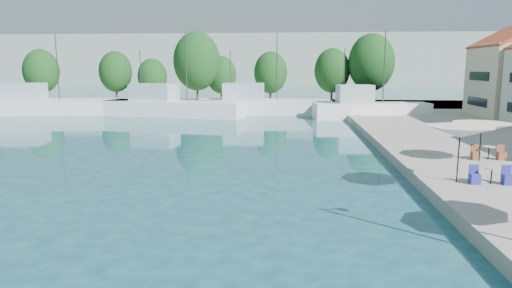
# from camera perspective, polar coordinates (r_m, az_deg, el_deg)

# --- Properties ---
(quay_far) EXTENTS (90.00, 16.00, 0.60)m
(quay_far) POSITION_cam_1_polar(r_m,az_deg,el_deg) (67.40, -2.16, 4.94)
(quay_far) COLOR gray
(quay_far) RESTS_ON ground
(hill_west) EXTENTS (180.00, 40.00, 16.00)m
(hill_west) POSITION_cam_1_polar(r_m,az_deg,el_deg) (162.53, -5.99, 10.30)
(hill_west) COLOR gray
(hill_west) RESTS_ON ground
(hill_east) EXTENTS (140.00, 40.00, 12.00)m
(hill_east) POSITION_cam_1_polar(r_m,az_deg,el_deg) (184.06, 17.54, 9.20)
(hill_east) COLOR gray
(hill_east) RESTS_ON ground
(trawler_01) EXTENTS (22.64, 8.48, 10.20)m
(trawler_01) POSITION_cam_1_polar(r_m,az_deg,el_deg) (62.83, -25.67, 4.37)
(trawler_01) COLOR silver
(trawler_01) RESTS_ON ground
(trawler_02) EXTENTS (17.29, 7.18, 10.20)m
(trawler_02) POSITION_cam_1_polar(r_m,az_deg,el_deg) (55.29, -10.63, 4.57)
(trawler_02) COLOR silver
(trawler_02) RESTS_ON ground
(trawler_03) EXTENTS (16.32, 4.37, 10.20)m
(trawler_03) POSITION_cam_1_polar(r_m,az_deg,el_deg) (56.55, 0.50, 4.84)
(trawler_03) COLOR silver
(trawler_03) RESTS_ON ground
(trawler_04) EXTENTS (13.01, 4.78, 10.20)m
(trawler_04) POSITION_cam_1_polar(r_m,az_deg,el_deg) (52.72, 13.85, 4.22)
(trawler_04) COLOR white
(trawler_04) RESTS_ON ground
(tree_01) EXTENTS (5.33, 5.33, 7.90)m
(tree_01) POSITION_cam_1_polar(r_m,az_deg,el_deg) (78.16, -25.27, 8.24)
(tree_01) COLOR #3F2B19
(tree_01) RESTS_ON quay_far
(tree_02) EXTENTS (5.20, 5.20, 7.70)m
(tree_02) POSITION_cam_1_polar(r_m,az_deg,el_deg) (77.16, -17.16, 8.63)
(tree_02) COLOR #3F2B19
(tree_02) RESTS_ON quay_far
(tree_03) EXTENTS (4.37, 4.37, 6.47)m
(tree_03) POSITION_cam_1_polar(r_m,az_deg,el_deg) (71.57, -12.84, 8.21)
(tree_03) COLOR #3F2B19
(tree_03) RESTS_ON quay_far
(tree_04) EXTENTS (7.08, 7.08, 10.49)m
(tree_04) POSITION_cam_1_polar(r_m,az_deg,el_deg) (70.88, -7.41, 10.23)
(tree_04) COLOR #3F2B19
(tree_04) RESTS_ON quay_far
(tree_05) EXTENTS (4.65, 4.65, 6.88)m
(tree_05) POSITION_cam_1_polar(r_m,az_deg,el_deg) (71.79, -4.35, 8.61)
(tree_05) COLOR #3F2B19
(tree_05) RESTS_ON quay_far
(tree_06) EXTENTS (5.08, 5.08, 7.52)m
(tree_06) POSITION_cam_1_polar(r_m,az_deg,el_deg) (70.54, 1.83, 8.91)
(tree_06) COLOR #3F2B19
(tree_06) RESTS_ON quay_far
(tree_07) EXTENTS (5.44, 5.44, 8.05)m
(tree_07) POSITION_cam_1_polar(r_m,az_deg,el_deg) (71.61, 9.50, 9.04)
(tree_07) COLOR #3F2B19
(tree_07) RESTS_ON quay_far
(tree_08) EXTENTS (6.85, 6.85, 10.14)m
(tree_08) POSITION_cam_1_polar(r_m,az_deg,el_deg) (71.28, 14.21, 9.86)
(tree_08) COLOR #3F2B19
(tree_08) RESTS_ON quay_far
(umbrella_white) EXTENTS (2.98, 2.98, 2.53)m
(umbrella_white) POSITION_cam_1_polar(r_m,az_deg,el_deg) (22.19, 24.16, 1.39)
(umbrella_white) COLOR black
(umbrella_white) RESTS_ON quay_right
(umbrella_cream) EXTENTS (3.22, 3.22, 2.13)m
(umbrella_cream) POSITION_cam_1_polar(r_m,az_deg,el_deg) (27.77, 26.37, 1.88)
(umbrella_cream) COLOR black
(umbrella_cream) RESTS_ON quay_right
(cafe_table_02) EXTENTS (1.82, 0.70, 0.76)m
(cafe_table_02) POSITION_cam_1_polar(r_m,az_deg,el_deg) (22.70, 27.33, -3.79)
(cafe_table_02) COLOR black
(cafe_table_02) RESTS_ON quay_right
(cafe_table_03) EXTENTS (1.82, 0.70, 0.76)m
(cafe_table_03) POSITION_cam_1_polar(r_m,az_deg,el_deg) (28.65, 27.05, -1.19)
(cafe_table_03) COLOR black
(cafe_table_03) RESTS_ON quay_right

